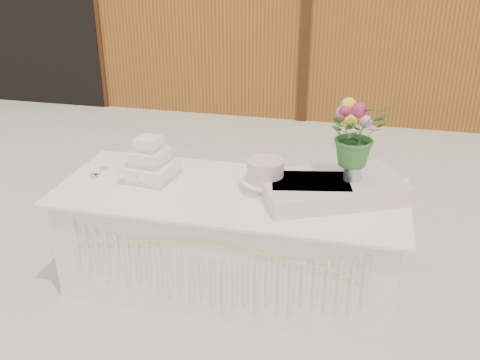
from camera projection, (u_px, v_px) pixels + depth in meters
The scene contains 8 objects.
ground at pixel (231, 284), 3.98m from camera, with size 80.00×80.00×0.00m, color beige.
cake_table at pixel (230, 240), 3.82m from camera, with size 2.40×1.00×0.77m.
wedding_cake at pixel (150, 164), 3.82m from camera, with size 0.38×0.38×0.31m.
pink_cake_stand at pixel (265, 174), 3.61m from camera, with size 0.31×0.31×0.23m.
satin_runner at pixel (331, 188), 3.57m from camera, with size 0.93×0.54×0.12m, color beige.
flower_vase at pixel (353, 169), 3.52m from camera, with size 0.12×0.12×0.16m, color #BCBCC1.
bouquet at pixel (357, 127), 3.39m from camera, with size 0.38×0.33×0.42m, color #366F2C.
loose_flowers at pixel (100, 168), 4.00m from camera, with size 0.13×0.32×0.02m, color #CD7D91, non-canonical shape.
Camera 1 is at (0.84, -3.19, 2.36)m, focal length 40.00 mm.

